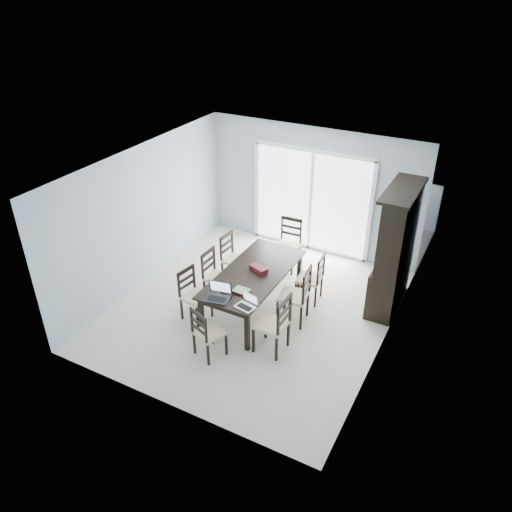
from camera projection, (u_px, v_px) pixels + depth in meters
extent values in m
plane|color=#BCB5A1|center=(254.00, 308.00, 8.78)|extent=(5.00, 5.00, 0.00)
plane|color=white|center=(253.00, 168.00, 7.46)|extent=(5.00, 5.00, 0.00)
cube|color=#95A7B2|center=(312.00, 191.00, 10.03)|extent=(4.50, 0.02, 2.60)
cube|color=#95A7B2|center=(144.00, 216.00, 9.03)|extent=(0.02, 5.00, 2.60)
cube|color=#95A7B2|center=(390.00, 279.00, 7.21)|extent=(0.02, 5.00, 2.60)
cube|color=gray|center=(325.00, 230.00, 11.47)|extent=(4.50, 2.00, 0.10)
cube|color=#99999E|center=(342.00, 191.00, 11.93)|extent=(4.50, 0.06, 1.10)
cube|color=black|center=(254.00, 273.00, 8.41)|extent=(1.00, 2.20, 0.04)
cube|color=black|center=(254.00, 276.00, 8.44)|extent=(0.88, 2.08, 0.10)
cube|color=black|center=(201.00, 316.00, 8.01)|extent=(0.07, 0.07, 0.69)
cube|color=black|center=(247.00, 332.00, 7.68)|extent=(0.07, 0.07, 0.69)
cube|color=black|center=(259.00, 260.00, 9.54)|extent=(0.07, 0.07, 0.69)
cube|color=black|center=(299.00, 271.00, 9.20)|extent=(0.07, 0.07, 0.69)
cube|color=black|center=(389.00, 283.00, 8.71)|extent=(0.45, 1.30, 0.85)
cube|color=black|center=(399.00, 229.00, 8.15)|extent=(0.38, 1.30, 1.30)
cube|color=black|center=(404.00, 190.00, 7.82)|extent=(0.50, 1.38, 0.05)
cube|color=black|center=(381.00, 237.00, 7.91)|extent=(0.02, 0.36, 1.18)
cube|color=black|center=(388.00, 226.00, 8.23)|extent=(0.02, 0.36, 1.18)
cube|color=black|center=(394.00, 216.00, 8.55)|extent=(0.02, 0.36, 1.18)
cube|color=silver|center=(311.00, 202.00, 10.14)|extent=(2.40, 0.02, 2.10)
cube|color=white|center=(314.00, 151.00, 9.58)|extent=(2.52, 0.05, 0.08)
cube|color=white|center=(311.00, 203.00, 10.13)|extent=(0.06, 0.05, 2.10)
cube|color=white|center=(308.00, 247.00, 10.65)|extent=(2.52, 0.05, 0.05)
cube|color=black|center=(196.00, 299.00, 8.67)|extent=(0.04, 0.04, 0.41)
cube|color=black|center=(182.00, 309.00, 8.42)|extent=(0.04, 0.04, 0.41)
cube|color=black|center=(212.00, 307.00, 8.48)|extent=(0.04, 0.04, 0.41)
cube|color=black|center=(197.00, 317.00, 8.23)|extent=(0.04, 0.04, 0.41)
cube|color=#D1B78B|center=(196.00, 297.00, 8.33)|extent=(0.45, 0.45, 0.05)
cube|color=black|center=(216.00, 281.00, 9.16)|extent=(0.03, 0.03, 0.42)
cube|color=black|center=(205.00, 291.00, 8.88)|extent=(0.03, 0.03, 0.42)
cube|color=black|center=(233.00, 286.00, 9.00)|extent=(0.03, 0.03, 0.42)
cube|color=black|center=(222.00, 297.00, 8.72)|extent=(0.03, 0.03, 0.42)
cube|color=#D1B78B|center=(218.00, 278.00, 8.82)|extent=(0.42, 0.42, 0.05)
cube|color=black|center=(233.00, 264.00, 9.69)|extent=(0.04, 0.04, 0.42)
cube|color=black|center=(222.00, 272.00, 9.42)|extent=(0.04, 0.04, 0.42)
cube|color=black|center=(249.00, 269.00, 9.52)|extent=(0.04, 0.04, 0.42)
cube|color=black|center=(238.00, 278.00, 9.26)|extent=(0.04, 0.04, 0.42)
cube|color=#D1B78B|center=(236.00, 260.00, 9.36)|extent=(0.44, 0.44, 0.05)
cube|color=black|center=(276.00, 349.00, 7.51)|extent=(0.04, 0.04, 0.45)
cube|color=black|center=(288.00, 334.00, 7.81)|extent=(0.04, 0.04, 0.45)
cube|color=black|center=(253.00, 341.00, 7.69)|extent=(0.04, 0.04, 0.45)
cube|color=black|center=(266.00, 326.00, 7.99)|extent=(0.04, 0.04, 0.45)
cube|color=#D1B78B|center=(271.00, 324.00, 7.62)|extent=(0.46, 0.46, 0.05)
cube|color=black|center=(301.00, 318.00, 8.16)|extent=(0.04, 0.04, 0.46)
cube|color=black|center=(308.00, 304.00, 8.49)|extent=(0.04, 0.04, 0.46)
cube|color=black|center=(277.00, 313.00, 8.29)|extent=(0.04, 0.04, 0.46)
cube|color=black|center=(285.00, 300.00, 8.62)|extent=(0.04, 0.04, 0.46)
cube|color=#D1B78B|center=(293.00, 296.00, 8.26)|extent=(0.50, 0.50, 0.05)
cube|color=black|center=(315.00, 297.00, 8.71)|extent=(0.04, 0.04, 0.41)
cube|color=black|center=(321.00, 287.00, 9.00)|extent=(0.04, 0.04, 0.41)
cube|color=black|center=(296.00, 293.00, 8.83)|extent=(0.04, 0.04, 0.41)
cube|color=black|center=(302.00, 282.00, 9.12)|extent=(0.04, 0.04, 0.41)
cube|color=#D1B78B|center=(309.00, 279.00, 8.80)|extent=(0.44, 0.44, 0.05)
cube|color=black|center=(194.00, 343.00, 7.67)|extent=(0.04, 0.04, 0.40)
cube|color=black|center=(208.00, 355.00, 7.45)|extent=(0.04, 0.04, 0.40)
cube|color=black|center=(212.00, 334.00, 7.87)|extent=(0.04, 0.04, 0.40)
cube|color=black|center=(226.00, 345.00, 7.65)|extent=(0.04, 0.04, 0.40)
cube|color=#D1B78B|center=(210.00, 333.00, 7.55)|extent=(0.49, 0.49, 0.05)
cube|color=black|center=(299.00, 255.00, 9.94)|extent=(0.04, 0.04, 0.45)
cube|color=black|center=(281.00, 251.00, 10.09)|extent=(0.04, 0.04, 0.45)
cube|color=black|center=(292.00, 264.00, 9.63)|extent=(0.04, 0.04, 0.45)
cube|color=black|center=(273.00, 260.00, 9.78)|extent=(0.04, 0.04, 0.45)
cube|color=#D1B78B|center=(287.00, 246.00, 9.73)|extent=(0.46, 0.46, 0.05)
cube|color=black|center=(217.00, 299.00, 7.72)|extent=(0.41, 0.32, 0.02)
cube|color=silver|center=(217.00, 292.00, 7.66)|extent=(0.33, 0.11, 0.20)
cube|color=#B8B8BA|center=(245.00, 307.00, 7.54)|extent=(0.33, 0.26, 0.02)
cube|color=silver|center=(245.00, 302.00, 7.49)|extent=(0.26, 0.09, 0.16)
cube|color=maroon|center=(241.00, 291.00, 7.90)|extent=(0.25, 0.20, 0.03)
cube|color=gold|center=(242.00, 290.00, 7.88)|extent=(0.25, 0.19, 0.01)
cube|color=black|center=(224.00, 294.00, 7.85)|extent=(0.12, 0.09, 0.01)
cube|color=#440D14|center=(259.00, 269.00, 8.43)|extent=(0.35, 0.25, 0.08)
cube|color=brown|center=(293.00, 201.00, 11.63)|extent=(2.08, 1.92, 0.92)
cube|color=gray|center=(294.00, 182.00, 11.38)|extent=(2.14, 1.98, 0.06)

